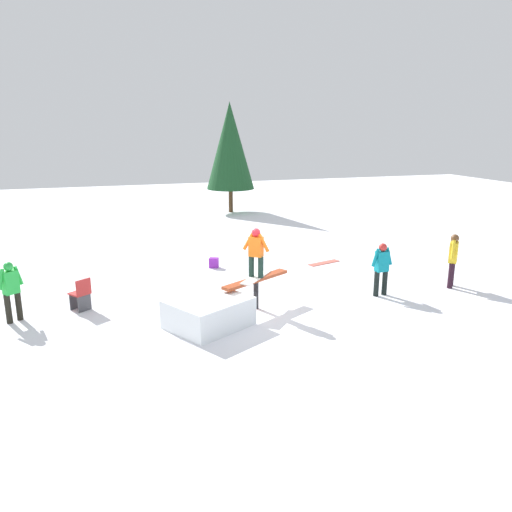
% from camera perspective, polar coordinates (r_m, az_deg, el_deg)
% --- Properties ---
extents(ground_plane, '(60.00, 60.00, 0.00)m').
position_cam_1_polar(ground_plane, '(13.44, 0.00, -5.99)').
color(ground_plane, white).
extents(rail_feature, '(2.10, 1.34, 0.85)m').
position_cam_1_polar(rail_feature, '(13.20, 0.00, -3.10)').
color(rail_feature, black).
rests_on(rail_feature, ground).
extents(snow_kicker_ramp, '(2.30, 2.19, 0.70)m').
position_cam_1_polar(snow_kicker_ramp, '(12.22, -5.43, -6.46)').
color(snow_kicker_ramp, white).
rests_on(snow_kicker_ramp, ground).
extents(main_rider_on_rail, '(1.13, 1.20, 1.34)m').
position_cam_1_polar(main_rider_on_rail, '(12.98, 0.00, 0.28)').
color(main_rider_on_rail, white).
rests_on(main_rider_on_rail, rail_feature).
extents(bystander_yellow, '(0.56, 0.58, 1.63)m').
position_cam_1_polar(bystander_yellow, '(16.05, 21.59, -0.17)').
color(bystander_yellow, black).
rests_on(bystander_yellow, ground).
extents(bystander_green, '(0.57, 0.47, 1.54)m').
position_cam_1_polar(bystander_green, '(13.68, -26.20, -3.35)').
color(bystander_green, black).
rests_on(bystander_green, ground).
extents(bystander_teal, '(0.69, 0.25, 1.54)m').
position_cam_1_polar(bystander_teal, '(14.61, 14.17, -1.17)').
color(bystander_teal, black).
rests_on(bystander_teal, ground).
extents(loose_snowboard_coral, '(1.30, 0.63, 0.02)m').
position_cam_1_polar(loose_snowboard_coral, '(17.89, 7.77, -0.78)').
color(loose_snowboard_coral, '#E66757').
rests_on(loose_snowboard_coral, ground).
extents(folding_chair, '(0.61, 0.61, 0.88)m').
position_cam_1_polar(folding_chair, '(13.96, -19.38, -4.25)').
color(folding_chair, '#3F3F44').
rests_on(folding_chair, ground).
extents(backpack_on_snow, '(0.37, 0.33, 0.34)m').
position_cam_1_polar(backpack_on_snow, '(17.21, -4.84, -0.77)').
color(backpack_on_snow, purple).
rests_on(backpack_on_snow, ground).
extents(pine_tree_near, '(2.64, 2.64, 5.99)m').
position_cam_1_polar(pine_tree_near, '(27.97, -2.98, 12.44)').
color(pine_tree_near, '#4C331E').
rests_on(pine_tree_near, ground).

